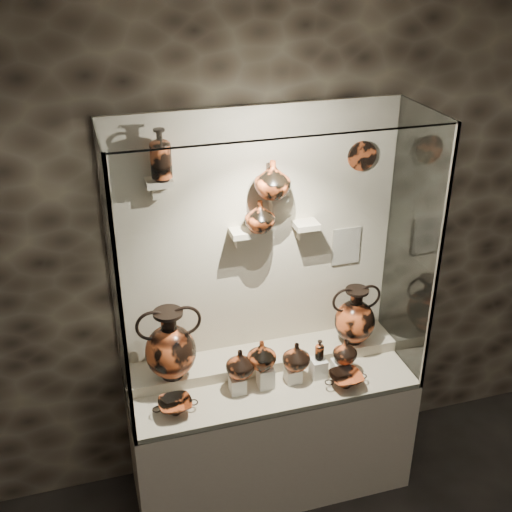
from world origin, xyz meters
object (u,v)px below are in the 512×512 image
at_px(lekythos_tall, 160,152).
at_px(jug_b, 262,354).
at_px(amphora_right, 355,315).
at_px(lekythos_small, 319,349).
at_px(ovoid_vase_a, 260,216).
at_px(kylix_right, 346,379).
at_px(jug_c, 296,356).
at_px(jug_a, 240,363).
at_px(jug_e, 345,351).
at_px(ovoid_vase_b, 272,179).
at_px(kylix_left, 175,405).
at_px(amphora_left, 170,344).

bearing_deg(lekythos_tall, jug_b, -21.48).
bearing_deg(amphora_right, lekythos_tall, 172.45).
bearing_deg(jug_b, lekythos_small, 12.74).
bearing_deg(lekythos_small, ovoid_vase_a, 121.21).
relative_size(jug_b, kylix_right, 0.71).
bearing_deg(jug_b, jug_c, 9.98).
height_order(amphora_right, jug_a, amphora_right).
height_order(jug_e, ovoid_vase_b, ovoid_vase_b).
relative_size(jug_c, jug_e, 1.12).
height_order(jug_e, kylix_left, jug_e).
height_order(lekythos_tall, ovoid_vase_b, lekythos_tall).
bearing_deg(kylix_left, jug_b, 31.97).
height_order(kylix_left, ovoid_vase_a, ovoid_vase_a).
xyz_separation_m(jug_b, ovoid_vase_b, (0.13, 0.22, 0.97)).
bearing_deg(amphora_right, kylix_right, -124.01).
bearing_deg(kylix_right, amphora_right, 79.97).
bearing_deg(jug_e, lekythos_small, 167.05).
height_order(jug_e, lekythos_tall, lekythos_tall).
bearing_deg(kylix_right, ovoid_vase_b, 152.98).
bearing_deg(ovoid_vase_a, ovoid_vase_b, -7.88).
bearing_deg(jug_c, ovoid_vase_b, 127.01).
bearing_deg(lekythos_small, jug_c, 163.76).
relative_size(lekythos_small, kylix_left, 0.60).
height_order(amphora_left, lekythos_tall, lekythos_tall).
xyz_separation_m(ovoid_vase_a, ovoid_vase_b, (0.07, -0.01, 0.21)).
xyz_separation_m(jug_e, ovoid_vase_b, (-0.39, 0.25, 1.04)).
bearing_deg(lekythos_small, lekythos_tall, 143.76).
relative_size(amphora_left, kylix_right, 1.78).
xyz_separation_m(jug_e, kylix_left, (-1.04, -0.07, -0.11)).
bearing_deg(jug_b, kylix_right, -3.37).
relative_size(jug_a, jug_b, 0.98).
distance_m(jug_c, kylix_right, 0.32).
bearing_deg(kylix_left, amphora_left, 105.07).
height_order(amphora_right, lekythos_small, amphora_right).
bearing_deg(jug_b, ovoid_vase_b, 75.06).
xyz_separation_m(lekythos_small, ovoid_vase_b, (-0.23, 0.23, 1.00)).
bearing_deg(lekythos_tall, kylix_right, -16.31).
height_order(amphora_right, kylix_left, amphora_right).
height_order(jug_b, ovoid_vase_b, ovoid_vase_b).
bearing_deg(ovoid_vase_b, jug_b, -101.76).
bearing_deg(kylix_left, ovoid_vase_a, 51.32).
bearing_deg(lekythos_small, kylix_left, 167.02).
height_order(jug_b, kylix_right, jug_b).
bearing_deg(jug_a, jug_b, 6.87).
height_order(amphora_left, kylix_right, amphora_left).
distance_m(amphora_left, ovoid_vase_b, 1.10).
bearing_deg(jug_c, amphora_left, -174.58).
distance_m(kylix_left, ovoid_vase_b, 1.36).
height_order(amphora_left, ovoid_vase_b, ovoid_vase_b).
distance_m(amphora_right, lekythos_small, 0.36).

